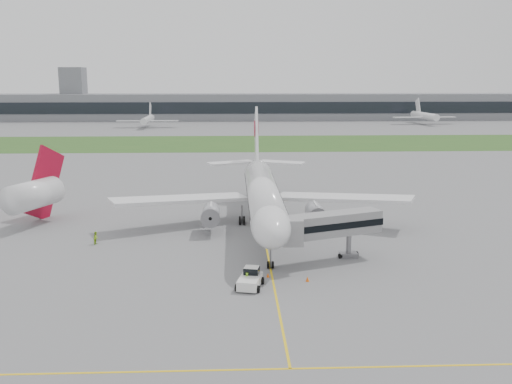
{
  "coord_description": "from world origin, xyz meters",
  "views": [
    {
      "loc": [
        -4.56,
        -82.88,
        23.7
      ],
      "look_at": [
        -1.12,
        2.0,
        6.3
      ],
      "focal_mm": 40.0,
      "sensor_mm": 36.0,
      "label": 1
    }
  ],
  "objects_px": {
    "airliner": "(262,192)",
    "jet_bridge": "(327,226)",
    "ground_crew_near": "(247,280)",
    "neighbor_aircraft": "(35,193)",
    "pushback_tug": "(250,279)"
  },
  "relations": [
    {
      "from": "ground_crew_near",
      "to": "neighbor_aircraft",
      "type": "relative_size",
      "value": 0.1
    },
    {
      "from": "airliner",
      "to": "pushback_tug",
      "type": "height_order",
      "value": "airliner"
    },
    {
      "from": "neighbor_aircraft",
      "to": "ground_crew_near",
      "type": "bearing_deg",
      "value": -18.04
    },
    {
      "from": "airliner",
      "to": "neighbor_aircraft",
      "type": "bearing_deg",
      "value": 175.37
    },
    {
      "from": "jet_bridge",
      "to": "neighbor_aircraft",
      "type": "height_order",
      "value": "neighbor_aircraft"
    },
    {
      "from": "pushback_tug",
      "to": "ground_crew_near",
      "type": "distance_m",
      "value": 0.43
    },
    {
      "from": "airliner",
      "to": "jet_bridge",
      "type": "height_order",
      "value": "airliner"
    },
    {
      "from": "airliner",
      "to": "ground_crew_near",
      "type": "distance_m",
      "value": 26.66
    },
    {
      "from": "pushback_tug",
      "to": "neighbor_aircraft",
      "type": "distance_m",
      "value": 44.65
    },
    {
      "from": "pushback_tug",
      "to": "jet_bridge",
      "type": "height_order",
      "value": "jet_bridge"
    },
    {
      "from": "jet_bridge",
      "to": "ground_crew_near",
      "type": "height_order",
      "value": "jet_bridge"
    },
    {
      "from": "jet_bridge",
      "to": "ground_crew_near",
      "type": "bearing_deg",
      "value": -162.41
    },
    {
      "from": "jet_bridge",
      "to": "airliner",
      "type": "bearing_deg",
      "value": 91.82
    },
    {
      "from": "airliner",
      "to": "jet_bridge",
      "type": "xyz_separation_m",
      "value": [
        7.34,
        -17.79,
        -0.77
      ]
    },
    {
      "from": "jet_bridge",
      "to": "ground_crew_near",
      "type": "distance_m",
      "value": 13.93
    }
  ]
}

